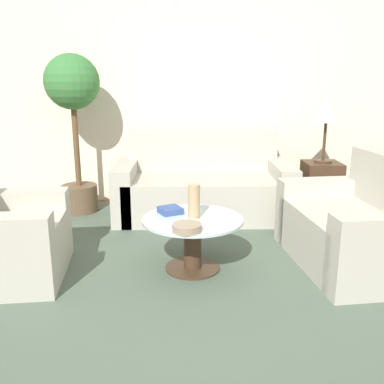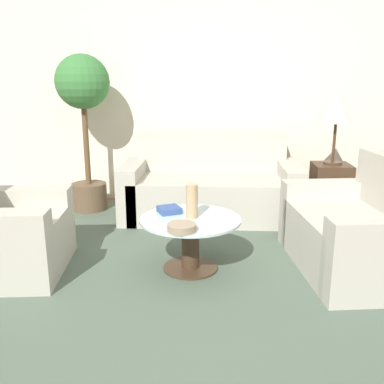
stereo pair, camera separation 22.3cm
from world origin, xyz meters
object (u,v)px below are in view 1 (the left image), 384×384
(vase, at_px, (194,201))
(loveseat, at_px, (359,230))
(potted_plant, at_px, (74,106))
(table_lamp, at_px, (327,112))
(bowl, at_px, (187,228))
(book_stack, at_px, (170,210))
(coffee_table, at_px, (193,236))
(sofa_main, at_px, (203,189))

(vase, bearing_deg, loveseat, 3.11)
(loveseat, xyz_separation_m, potted_plant, (-2.52, 1.43, 0.87))
(loveseat, height_order, table_lamp, table_lamp)
(bowl, bearing_deg, vase, 80.08)
(table_lamp, xyz_separation_m, book_stack, (-1.55, -1.16, -0.66))
(vase, xyz_separation_m, bowl, (-0.05, -0.30, -0.10))
(table_lamp, distance_m, vase, 1.95)
(coffee_table, height_order, potted_plant, potted_plant)
(loveseat, distance_m, vase, 1.32)
(table_lamp, bearing_deg, bowl, -131.97)
(sofa_main, height_order, loveseat, sofa_main)
(potted_plant, height_order, book_stack, potted_plant)
(table_lamp, bearing_deg, vase, -136.92)
(coffee_table, bearing_deg, bowl, -98.41)
(potted_plant, xyz_separation_m, book_stack, (1.04, -1.38, -0.71))
(loveseat, xyz_separation_m, table_lamp, (0.07, 1.21, 0.82))
(bowl, bearing_deg, book_stack, 107.45)
(coffee_table, relative_size, table_lamp, 1.15)
(bowl, height_order, book_stack, bowl)
(book_stack, bearing_deg, potted_plant, 100.67)
(vase, bearing_deg, book_stack, 148.25)
(loveseat, relative_size, book_stack, 6.16)
(vase, height_order, bowl, vase)
(table_lamp, bearing_deg, coffee_table, -136.79)
(table_lamp, distance_m, potted_plant, 2.60)
(sofa_main, distance_m, table_lamp, 1.48)
(loveseat, height_order, vase, loveseat)
(table_lamp, bearing_deg, sofa_main, 175.61)
(coffee_table, xyz_separation_m, potted_plant, (-1.21, 1.51, 0.88))
(bowl, bearing_deg, potted_plant, 123.11)
(sofa_main, xyz_separation_m, potted_plant, (-1.35, 0.12, 0.86))
(coffee_table, bearing_deg, loveseat, 3.77)
(table_lamp, bearing_deg, loveseat, -93.31)
(potted_plant, bearing_deg, sofa_main, -5.26)
(bowl, bearing_deg, loveseat, 15.34)
(coffee_table, bearing_deg, potted_plant, 128.74)
(loveseat, relative_size, table_lamp, 1.99)
(loveseat, xyz_separation_m, book_stack, (-1.48, 0.04, 0.15))
(vase, bearing_deg, potted_plant, 129.27)
(book_stack, bearing_deg, bowl, -98.84)
(table_lamp, bearing_deg, book_stack, -143.04)
(loveseat, distance_m, book_stack, 1.49)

